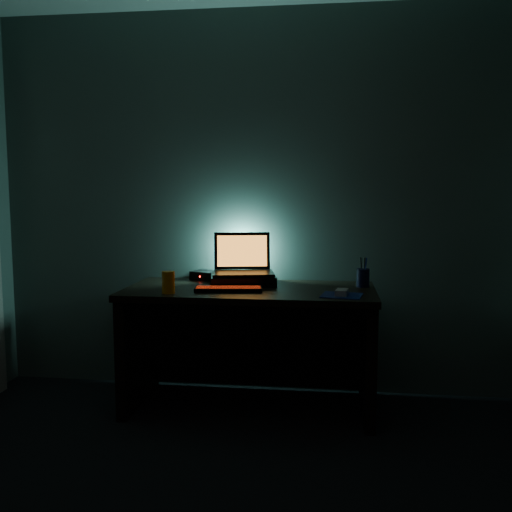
{
  "coord_description": "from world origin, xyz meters",
  "views": [
    {
      "loc": [
        0.47,
        -1.74,
        1.33
      ],
      "look_at": [
        0.04,
        1.57,
        0.95
      ],
      "focal_mm": 40.0,
      "sensor_mm": 36.0,
      "label": 1
    }
  ],
  "objects": [
    {
      "name": "room",
      "position": [
        0.0,
        0.0,
        1.25
      ],
      "size": [
        3.5,
        4.0,
        2.5
      ],
      "color": "black",
      "rests_on": "ground"
    },
    {
      "name": "desk",
      "position": [
        0.0,
        1.67,
        0.49
      ],
      "size": [
        1.5,
        0.7,
        0.75
      ],
      "color": "black",
      "rests_on": "ground"
    },
    {
      "name": "riser",
      "position": [
        -0.06,
        1.76,
        0.78
      ],
      "size": [
        0.45,
        0.37,
        0.06
      ],
      "primitive_type": "cube",
      "rotation": [
        0.0,
        0.0,
        0.19
      ],
      "color": "black",
      "rests_on": "desk"
    },
    {
      "name": "laptop",
      "position": [
        -0.07,
        1.81,
        0.87
      ],
      "size": [
        0.42,
        0.35,
        0.26
      ],
      "rotation": [
        0.0,
        0.0,
        0.19
      ],
      "color": "black",
      "rests_on": "riser"
    },
    {
      "name": "keyboard",
      "position": [
        -0.11,
        1.5,
        0.76
      ],
      "size": [
        0.41,
        0.18,
        0.02
      ],
      "rotation": [
        0.0,
        0.0,
        0.13
      ],
      "color": "black",
      "rests_on": "desk"
    },
    {
      "name": "mousepad",
      "position": [
        0.55,
        1.44,
        0.75
      ],
      "size": [
        0.25,
        0.23,
        0.0
      ],
      "primitive_type": "cube",
      "rotation": [
        0.0,
        0.0,
        -0.16
      ],
      "color": "navy",
      "rests_on": "desk"
    },
    {
      "name": "mouse",
      "position": [
        0.55,
        1.44,
        0.77
      ],
      "size": [
        0.08,
        0.11,
        0.03
      ],
      "primitive_type": "cube",
      "rotation": [
        0.0,
        0.0,
        -0.16
      ],
      "color": "gray",
      "rests_on": "mousepad"
    },
    {
      "name": "pen_cup",
      "position": [
        0.68,
        1.76,
        0.81
      ],
      "size": [
        0.09,
        0.09,
        0.11
      ],
      "primitive_type": "cylinder",
      "rotation": [
        0.0,
        0.0,
        0.24
      ],
      "color": "black",
      "rests_on": "desk"
    },
    {
      "name": "juice_glass",
      "position": [
        -0.44,
        1.39,
        0.81
      ],
      "size": [
        0.1,
        0.1,
        0.13
      ],
      "primitive_type": "cylinder",
      "rotation": [
        0.0,
        0.0,
        0.41
      ],
      "color": "orange",
      "rests_on": "desk"
    },
    {
      "name": "router",
      "position": [
        -0.34,
        1.92,
        0.78
      ],
      "size": [
        0.21,
        0.19,
        0.06
      ],
      "rotation": [
        0.0,
        0.0,
        -0.38
      ],
      "color": "black",
      "rests_on": "desk"
    }
  ]
}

